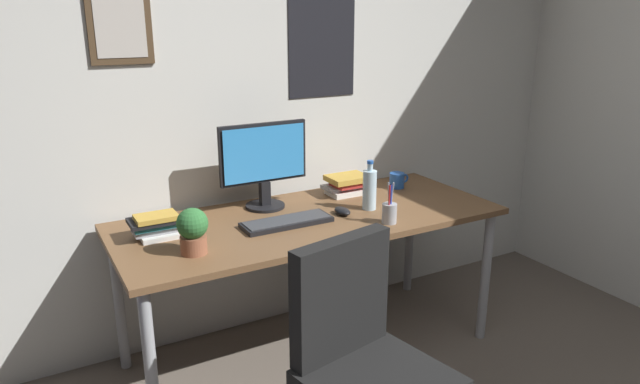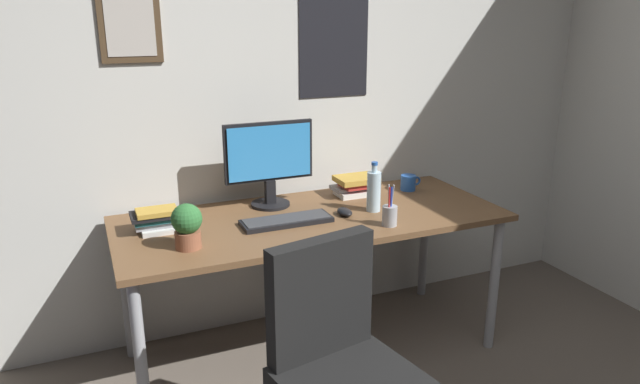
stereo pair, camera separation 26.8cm
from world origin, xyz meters
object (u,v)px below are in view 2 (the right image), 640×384
Objects in this scene: office_chair at (340,361)px; book_stack_right at (157,219)px; coffee_mug_near at (409,183)px; book_stack_left at (355,185)px; monitor at (269,160)px; potted_plant at (187,224)px; keyboard at (287,221)px; water_bottle at (374,191)px; pen_cup at (390,214)px; computer_mouse at (345,212)px.

office_chair is 4.49× the size of book_stack_right.
book_stack_left is at bearing 173.68° from coffee_mug_near.
monitor reaches higher than potted_plant.
keyboard is at bearing 83.33° from office_chair.
book_stack_left is 1.08m from book_stack_right.
water_bottle is 0.28m from book_stack_left.
computer_mouse is at bearing 122.42° from pen_cup.
monitor is 0.82m from coffee_mug_near.
book_stack_right reaches higher than book_stack_left.
monitor is 0.46m from computer_mouse.
coffee_mug_near is at bearing 25.58° from computer_mouse.
book_stack_left is at bearing 61.54° from office_chair.
coffee_mug_near is (0.81, 0.24, 0.03)m from keyboard.
potted_plant is (-0.48, -0.12, 0.09)m from keyboard.
monitor reaches higher than book_stack_right.
pen_cup reaches higher than potted_plant.
book_stack_right is at bearing 166.81° from keyboard.
computer_mouse is 0.57m from coffee_mug_near.
coffee_mug_near is at bearing 4.22° from book_stack_right.
office_chair is 0.84m from pen_cup.
office_chair is 0.93m from computer_mouse.
keyboard is 2.21× the size of potted_plant.
office_chair is at bearing -116.20° from computer_mouse.
keyboard is at bearing -92.55° from monitor.
office_chair is at bearing -62.98° from book_stack_right.
book_stack_left is at bearing -1.10° from monitor.
computer_mouse is at bearing -154.42° from coffee_mug_near.
keyboard is 0.56m from book_stack_left.
computer_mouse is 0.55× the size of pen_cup.
book_stack_right is at bearing 110.12° from potted_plant.
book_stack_right reaches higher than computer_mouse.
computer_mouse is 0.56× the size of potted_plant.
water_bottle is 1.09× the size of book_stack_left.
monitor is 2.36× the size of potted_plant.
water_bottle is 0.95m from potted_plant.
pen_cup is (0.53, 0.59, 0.28)m from office_chair.
book_stack_right is at bearing -165.98° from monitor.
computer_mouse is 0.44× the size of water_bottle.
pen_cup reaches higher than book_stack_right.
water_bottle is at bearing 55.44° from office_chair.
book_stack_right reaches higher than keyboard.
pen_cup is (-0.38, -0.45, 0.01)m from coffee_mug_near.
pen_cup reaches higher than coffee_mug_near.
keyboard is (0.09, 0.81, 0.24)m from office_chair.
pen_cup is (0.13, -0.21, 0.04)m from computer_mouse.
book_stack_right is (-0.59, -0.15, -0.18)m from monitor.
keyboard is 3.52× the size of coffee_mug_near.
book_stack_right is (-0.09, 0.25, -0.05)m from potted_plant.
office_chair is 1.41m from coffee_mug_near.
computer_mouse is (0.39, 0.80, 0.25)m from office_chair.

